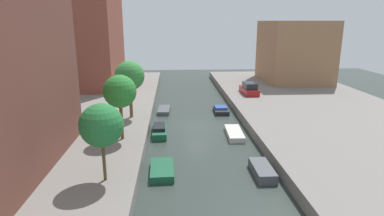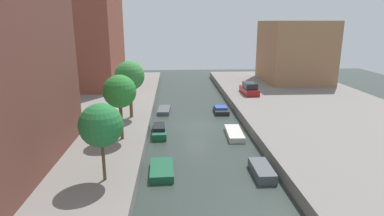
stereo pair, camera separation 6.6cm
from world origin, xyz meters
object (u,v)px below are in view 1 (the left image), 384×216
(low_block_right, at_px, (294,51))
(moored_boat_left_2, at_px, (159,130))
(street_tree_2, at_px, (130,76))
(moored_boat_left_1, at_px, (162,170))
(street_tree_1, at_px, (120,92))
(parked_car, at_px, (249,89))
(moored_boat_left_3, at_px, (164,110))
(moored_boat_right_3, at_px, (221,110))
(apartment_tower_far, at_px, (82,13))
(moored_boat_right_1, at_px, (262,170))
(street_tree_0, at_px, (101,125))
(moored_boat_right_2, at_px, (234,133))

(low_block_right, xyz_separation_m, moored_boat_left_2, (-21.96, -23.41, -5.57))
(street_tree_2, height_order, moored_boat_left_1, street_tree_2)
(street_tree_1, height_order, moored_boat_left_1, street_tree_1)
(street_tree_1, xyz_separation_m, street_tree_2, (0.00, 6.66, 0.23))
(low_block_right, distance_m, parked_car, 14.62)
(low_block_right, bearing_deg, street_tree_2, -140.63)
(moored_boat_left_3, bearing_deg, moored_boat_right_3, -5.99)
(apartment_tower_far, xyz_separation_m, moored_boat_right_1, (19.85, -30.51, -11.77))
(low_block_right, height_order, street_tree_1, low_block_right)
(street_tree_0, bearing_deg, moored_boat_left_3, 80.39)
(street_tree_0, distance_m, moored_boat_right_1, 11.85)
(low_block_right, relative_size, moored_boat_left_2, 2.81)
(moored_boat_left_1, xyz_separation_m, moored_boat_right_1, (7.31, -0.68, 0.07))
(moored_boat_right_1, bearing_deg, apartment_tower_far, 123.05)
(moored_boat_left_2, bearing_deg, apartment_tower_far, 119.60)
(street_tree_1, bearing_deg, street_tree_2, 90.00)
(moored_boat_left_1, bearing_deg, street_tree_2, 107.08)
(apartment_tower_far, bearing_deg, street_tree_2, -63.80)
(parked_car, bearing_deg, street_tree_1, -131.39)
(apartment_tower_far, relative_size, low_block_right, 1.89)
(moored_boat_right_1, distance_m, moored_boat_right_3, 16.88)
(apartment_tower_far, relative_size, parked_car, 4.81)
(low_block_right, bearing_deg, moored_boat_right_2, -121.02)
(moored_boat_left_2, bearing_deg, moored_boat_left_3, 88.06)
(moored_boat_left_1, distance_m, moored_boat_right_2, 10.36)
(apartment_tower_far, relative_size, moored_boat_left_3, 6.02)
(street_tree_2, relative_size, moored_boat_right_3, 1.96)
(apartment_tower_far, xyz_separation_m, street_tree_2, (9.00, -18.30, -6.71))
(street_tree_2, xyz_separation_m, moored_boat_right_2, (10.40, -3.76, -5.15))
(moored_boat_left_3, bearing_deg, low_block_right, 34.90)
(apartment_tower_far, distance_m, moored_boat_left_1, 34.46)
(street_tree_2, bearing_deg, apartment_tower_far, 116.20)
(apartment_tower_far, height_order, moored_boat_left_2, apartment_tower_far)
(moored_boat_left_3, bearing_deg, parked_car, 23.59)
(parked_car, relative_size, moored_boat_left_2, 1.10)
(moored_boat_left_1, bearing_deg, moored_boat_right_1, -5.34)
(street_tree_0, bearing_deg, moored_boat_right_2, 45.17)
(parked_car, xyz_separation_m, moored_boat_left_2, (-12.14, -13.47, -1.26))
(street_tree_1, xyz_separation_m, parked_car, (15.19, 17.23, -3.50))
(low_block_right, distance_m, moored_boat_left_2, 32.58)
(moored_boat_right_1, bearing_deg, moored_boat_right_2, 93.05)
(moored_boat_left_1, xyz_separation_m, moored_boat_left_2, (-0.50, 8.63, 0.14))
(moored_boat_right_2, xyz_separation_m, moored_boat_right_3, (-0.09, 8.42, 0.07))
(parked_car, bearing_deg, moored_boat_right_2, -108.47)
(parked_car, xyz_separation_m, moored_boat_right_1, (-4.34, -22.78, -1.33))
(apartment_tower_far, height_order, moored_boat_right_1, apartment_tower_far)
(street_tree_2, bearing_deg, moored_boat_right_3, 24.29)
(low_block_right, height_order, moored_boat_left_2, low_block_right)
(moored_boat_left_3, distance_m, moored_boat_right_3, 7.03)
(low_block_right, height_order, parked_car, low_block_right)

